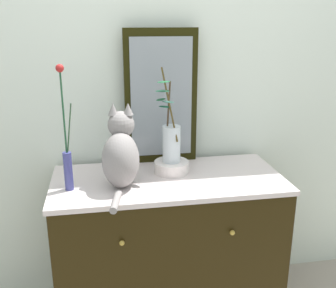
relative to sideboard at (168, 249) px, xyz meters
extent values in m
cube|color=silver|center=(0.00, 0.35, 0.88)|extent=(4.40, 0.08, 2.60)
cube|color=black|center=(0.00, 0.00, -0.01)|extent=(1.15, 0.53, 0.81)
cube|color=silver|center=(0.00, 0.00, 0.40)|extent=(1.17, 0.54, 0.02)
sphere|color=#B79338|center=(-0.26, -0.28, 0.23)|extent=(0.02, 0.02, 0.02)
sphere|color=#B79338|center=(0.26, -0.28, 0.23)|extent=(0.02, 0.02, 0.02)
cube|color=black|center=(0.01, 0.25, 0.78)|extent=(0.40, 0.03, 0.73)
cube|color=gray|center=(0.01, 0.24, 0.78)|extent=(0.33, 0.01, 0.64)
ellipsoid|color=gray|center=(-0.24, -0.07, 0.55)|extent=(0.22, 0.26, 0.27)
sphere|color=gray|center=(-0.23, 0.00, 0.71)|extent=(0.13, 0.13, 0.13)
cone|color=gray|center=(-0.26, 0.00, 0.78)|extent=(0.05, 0.05, 0.06)
cone|color=gray|center=(-0.19, -0.01, 0.78)|extent=(0.05, 0.05, 0.06)
cylinder|color=gray|center=(-0.28, -0.27, 0.43)|extent=(0.06, 0.18, 0.03)
cylinder|color=#3C3F83|center=(-0.49, -0.06, 0.51)|extent=(0.04, 0.04, 0.19)
cylinder|color=#204C2E|center=(-0.49, -0.06, 0.79)|extent=(0.01, 0.01, 0.37)
sphere|color=#AC2120|center=(-0.49, -0.06, 0.99)|extent=(0.04, 0.04, 0.04)
cylinder|color=#27462A|center=(-0.47, -0.06, 0.72)|extent=(0.04, 0.01, 0.23)
cylinder|color=silver|center=(0.03, 0.07, 0.45)|extent=(0.18, 0.18, 0.06)
cylinder|color=silver|center=(0.03, 0.07, 0.57)|extent=(0.09, 0.09, 0.19)
cylinder|color=#473623|center=(0.02, 0.08, 0.74)|extent=(0.03, 0.04, 0.30)
ellipsoid|color=#175438|center=(0.00, 0.09, 0.77)|extent=(0.08, 0.07, 0.01)
ellipsoid|color=#174628|center=(-0.02, 0.08, 0.81)|extent=(0.07, 0.08, 0.01)
ellipsoid|color=#1D4C2F|center=(0.00, 0.12, 0.84)|extent=(0.08, 0.05, 0.01)
cylinder|color=#50411D|center=(0.02, 0.06, 0.78)|extent=(0.08, 0.08, 0.37)
ellipsoid|color=#214237|center=(0.00, 0.00, 0.81)|extent=(0.07, 0.08, 0.01)
ellipsoid|color=#1C4C34|center=(-0.02, 0.03, 0.86)|extent=(0.08, 0.05, 0.01)
ellipsoid|color=#19552F|center=(-0.02, 0.01, 0.90)|extent=(0.08, 0.06, 0.01)
camera|label=1|loc=(-0.32, -1.83, 1.19)|focal=42.13mm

